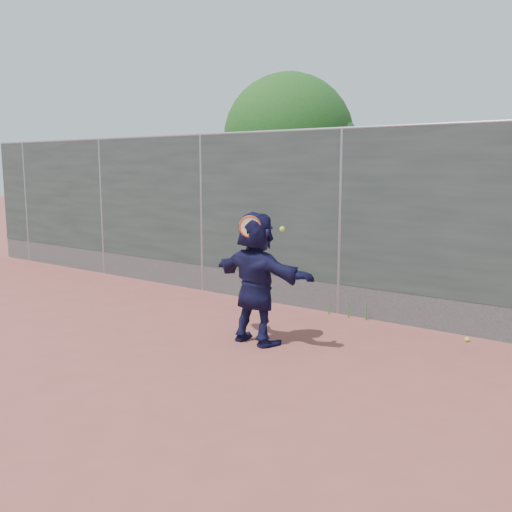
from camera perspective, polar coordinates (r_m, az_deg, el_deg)
The scene contains 7 objects.
ground at distance 6.84m, azimuth -6.27°, elevation -11.71°, with size 80.00×80.00×0.00m, color #9E4C42.
player at distance 7.74m, azimuth -0.00°, elevation -2.22°, with size 1.69×0.54×1.82m, color #15153A.
ball_ground at distance 8.51m, azimuth 20.36°, elevation -7.83°, with size 0.07×0.07×0.07m, color #BFE533.
fence at distance 9.30m, azimuth 8.43°, elevation 3.77°, with size 20.00×0.06×3.03m.
swing_action at distance 7.43m, azimuth -0.30°, elevation 2.80°, with size 0.61×0.21×0.51m.
tree_left at distance 13.36m, azimuth 3.95°, elevation 11.21°, with size 3.15×3.00×4.53m.
weed_clump at distance 9.31m, azimuth 9.49°, elevation -5.31°, with size 0.68×0.07×0.30m.
Camera 1 is at (4.39, -4.66, 2.41)m, focal length 40.00 mm.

